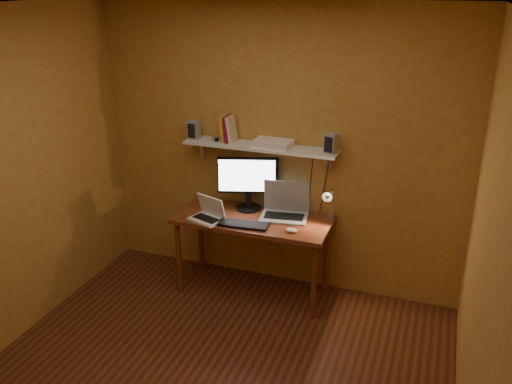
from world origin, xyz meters
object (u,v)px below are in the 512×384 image
at_px(laptop, 285,207).
at_px(shelf_camera, 218,139).
at_px(speaker_left, 194,130).
at_px(desk, 253,227).
at_px(monitor, 248,180).
at_px(desk_lamp, 329,201).
at_px(mouse, 292,230).
at_px(speaker_right, 331,143).
at_px(router, 273,143).
at_px(wall_shelf, 260,147).
at_px(keyboard, 243,224).
at_px(netbook, 209,213).

height_order(laptop, shelf_camera, shelf_camera).
bearing_deg(speaker_left, desk, -11.73).
xyz_separation_m(monitor, desk_lamp, (0.77, -0.06, -0.07)).
height_order(monitor, mouse, monitor).
bearing_deg(desk_lamp, monitor, 175.90).
height_order(desk, speaker_left, speaker_left).
xyz_separation_m(speaker_right, router, (-0.52, 0.02, -0.06)).
distance_m(wall_shelf, monitor, 0.34).
bearing_deg(mouse, shelf_camera, 160.71).
bearing_deg(shelf_camera, speaker_left, 169.44).
bearing_deg(laptop, desk_lamp, -11.10).
bearing_deg(wall_shelf, keyboard, -92.99).
bearing_deg(speaker_right, mouse, -107.91).
relative_size(desk, speaker_left, 8.28).
distance_m(monitor, shelf_camera, 0.46).
bearing_deg(desk_lamp, router, 172.39).
xyz_separation_m(desk_lamp, router, (-0.54, 0.07, 0.44)).
height_order(monitor, shelf_camera, shelf_camera).
relative_size(wall_shelf, monitor, 2.58).
height_order(netbook, desk_lamp, desk_lamp).
bearing_deg(speaker_left, monitor, 3.85).
height_order(speaker_left, speaker_right, same).
xyz_separation_m(wall_shelf, desk_lamp, (0.66, -0.07, -0.40)).
bearing_deg(desk, monitor, 121.31).
distance_m(wall_shelf, speaker_left, 0.65).
distance_m(mouse, shelf_camera, 1.06).
height_order(speaker_left, router, speaker_left).
bearing_deg(netbook, mouse, 19.38).
height_order(monitor, speaker_right, speaker_right).
relative_size(mouse, speaker_left, 0.58).
xyz_separation_m(desk_lamp, speaker_right, (-0.02, 0.05, 0.50)).
relative_size(monitor, shelf_camera, 4.93).
height_order(desk, shelf_camera, shelf_camera).
xyz_separation_m(desk, keyboard, (-0.02, -0.18, 0.10)).
xyz_separation_m(wall_shelf, monitor, (-0.11, -0.01, -0.33)).
bearing_deg(monitor, shelf_camera, 171.11).
height_order(netbook, keyboard, netbook).
relative_size(speaker_right, router, 0.51).
distance_m(netbook, keyboard, 0.34).
bearing_deg(speaker_right, desk_lamp, -53.48).
relative_size(speaker_left, router, 0.51).
distance_m(wall_shelf, netbook, 0.75).
relative_size(keyboard, router, 1.31).
bearing_deg(laptop, netbook, -161.45).
relative_size(netbook, shelf_camera, 3.12).
relative_size(wall_shelf, shelf_camera, 12.71).
height_order(wall_shelf, mouse, wall_shelf).
xyz_separation_m(laptop, desk_lamp, (0.40, -0.02, 0.13)).
distance_m(desk, router, 0.77).
relative_size(wall_shelf, netbook, 4.08).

